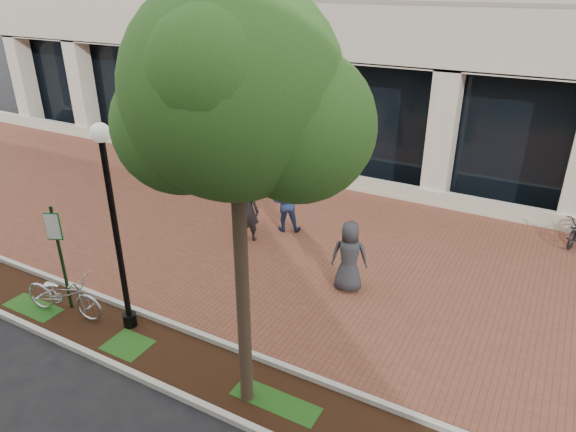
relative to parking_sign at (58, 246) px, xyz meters
The scene contains 12 objects.
ground 6.33m from the parking_sign, 55.56° to the left, with size 120.00×120.00×0.00m, color black.
brick_plaza 6.33m from the parking_sign, 55.56° to the left, with size 40.00×9.00×0.01m, color brown.
planting_strip 3.81m from the parking_sign, ahead, with size 40.00×1.50×0.01m, color black.
curb_plaza_side 3.82m from the parking_sign, ahead, with size 40.00×0.12×0.12m, color #B7B7AC.
curb_street_side 3.90m from the parking_sign, 15.16° to the right, with size 40.00×0.12×0.12m, color #B7B7AC.
parking_sign is the anchor object (origin of this frame).
lamppost 1.85m from the parking_sign, ahead, with size 0.36×0.36×4.35m.
street_tree 6.08m from the parking_sign, ahead, with size 3.55×2.96×6.79m.
locked_bicycle 1.08m from the parking_sign, 60.02° to the right, with size 0.68×1.94×1.02m, color #B6B6BA.
pedestrian_left 5.02m from the parking_sign, 70.61° to the left, with size 0.63×0.42×1.74m, color #242428.
pedestrian_mid 6.19m from the parking_sign, 68.25° to the left, with size 0.85×0.67×1.76m, color #1C2747.
pedestrian_right 6.29m from the parking_sign, 36.01° to the left, with size 0.85×0.55×1.73m, color #28282D.
Camera 1 is at (5.29, -11.01, 6.65)m, focal length 32.00 mm.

